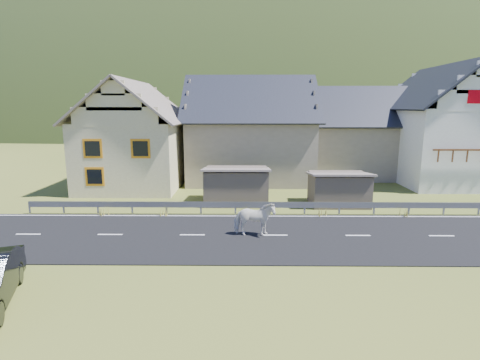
{
  "coord_description": "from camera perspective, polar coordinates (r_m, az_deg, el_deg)",
  "views": [
    {
      "loc": [
        -1.49,
        -17.21,
        6.13
      ],
      "look_at": [
        -1.71,
        2.12,
        2.34
      ],
      "focal_mm": 28.0,
      "sensor_mm": 36.0,
      "label": 1
    }
  ],
  "objects": [
    {
      "name": "lane_markings",
      "position": [
        18.31,
        5.35,
        -8.36
      ],
      "size": [
        60.0,
        6.6,
        0.01
      ],
      "primitive_type": "cube",
      "color": "silver",
      "rests_on": "road"
    },
    {
      "name": "conifer_patch",
      "position": [
        138.01,
        -22.53,
        10.2
      ],
      "size": [
        76.0,
        50.0,
        28.0
      ],
      "primitive_type": "ellipsoid",
      "color": "black",
      "rests_on": "ground"
    },
    {
      "name": "house_stone_a",
      "position": [
        32.25,
        1.55,
        8.42
      ],
      "size": [
        10.8,
        9.8,
        8.9
      ],
      "color": "gray",
      "rests_on": "ground"
    },
    {
      "name": "house_stone_b",
      "position": [
        35.83,
        17.84,
        7.53
      ],
      "size": [
        9.8,
        8.8,
        8.1
      ],
      "color": "gray",
      "rests_on": "ground"
    },
    {
      "name": "road",
      "position": [
        18.32,
        5.35,
        -8.44
      ],
      "size": [
        60.0,
        7.0,
        0.04
      ],
      "primitive_type": "cube",
      "color": "black",
      "rests_on": "ground"
    },
    {
      "name": "house_white",
      "position": [
        35.32,
        28.8,
        8.0
      ],
      "size": [
        8.8,
        10.8,
        9.7
      ],
      "color": "white",
      "rests_on": "ground"
    },
    {
      "name": "horse",
      "position": [
        17.94,
        2.19,
        -5.95
      ],
      "size": [
        0.91,
        1.98,
        1.67
      ],
      "primitive_type": "imported",
      "rotation": [
        0.0,
        0.0,
        1.58
      ],
      "color": "silver",
      "rests_on": "road"
    },
    {
      "name": "shed_right",
      "position": [
        24.51,
        14.8,
        -1.36
      ],
      "size": [
        3.8,
        2.9,
        2.2
      ],
      "primitive_type": "cube",
      "color": "brown",
      "rests_on": "ground"
    },
    {
      "name": "ground",
      "position": [
        18.33,
        5.35,
        -8.49
      ],
      "size": [
        160.0,
        160.0,
        0.0
      ],
      "primitive_type": "plane",
      "color": "#404F1E",
      "rests_on": "ground"
    },
    {
      "name": "shed_left",
      "position": [
        24.24,
        -0.56,
        -0.89
      ],
      "size": [
        4.3,
        3.3,
        2.4
      ],
      "primitive_type": "cube",
      "color": "brown",
      "rests_on": "ground"
    },
    {
      "name": "house_cream",
      "position": [
        30.47,
        -15.7,
        7.34
      ],
      "size": [
        7.8,
        9.8,
        8.3
      ],
      "color": "beige",
      "rests_on": "ground"
    },
    {
      "name": "guardrail",
      "position": [
        21.67,
        4.6,
        -3.83
      ],
      "size": [
        28.1,
        0.09,
        0.75
      ],
      "color": "#93969B",
      "rests_on": "ground"
    },
    {
      "name": "mountain",
      "position": [
        199.04,
        2.52,
        3.53
      ],
      "size": [
        440.0,
        280.0,
        260.0
      ],
      "primitive_type": "ellipsoid",
      "color": "#243113",
      "rests_on": "ground"
    }
  ]
}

